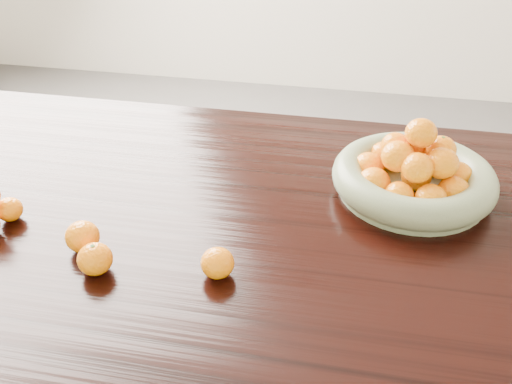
# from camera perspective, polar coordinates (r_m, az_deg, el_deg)

# --- Properties ---
(dining_table) EXTENTS (2.00, 1.00, 0.75)m
(dining_table) POSITION_cam_1_polar(r_m,az_deg,el_deg) (1.21, -0.91, -6.08)
(dining_table) COLOR black
(dining_table) RESTS_ON ground
(fruit_bowl) EXTENTS (0.35, 0.35, 0.17)m
(fruit_bowl) POSITION_cam_1_polar(r_m,az_deg,el_deg) (1.26, 15.48, 1.63)
(fruit_bowl) COLOR gray
(fruit_bowl) RESTS_ON dining_table
(loose_orange_0) EXTENTS (0.06, 0.06, 0.06)m
(loose_orange_0) POSITION_cam_1_polar(r_m,az_deg,el_deg) (1.05, -15.80, -6.46)
(loose_orange_0) COLOR orange
(loose_orange_0) RESTS_ON dining_table
(loose_orange_1) EXTENTS (0.06, 0.06, 0.06)m
(loose_orange_1) POSITION_cam_1_polar(r_m,az_deg,el_deg) (1.11, -16.97, -4.29)
(loose_orange_1) COLOR orange
(loose_orange_1) RESTS_ON dining_table
(loose_orange_2) EXTENTS (0.06, 0.06, 0.06)m
(loose_orange_2) POSITION_cam_1_polar(r_m,az_deg,el_deg) (1.01, -3.88, -7.10)
(loose_orange_2) COLOR orange
(loose_orange_2) RESTS_ON dining_table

